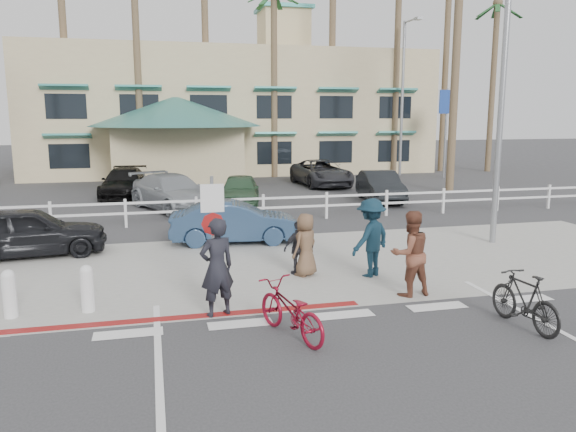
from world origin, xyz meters
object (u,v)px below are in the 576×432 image
object	(u,v)px
bike_black	(525,300)
sign_post	(213,232)
car_red_compact	(28,232)
car_white_sedan	(235,222)
bike_red	(290,311)

from	to	relation	value
bike_black	sign_post	bearing A→B (deg)	-34.50
bike_black	car_red_compact	distance (m)	12.51
car_white_sedan	car_red_compact	world-z (taller)	car_red_compact
bike_black	car_white_sedan	size ratio (longest dim) A/B	0.45
sign_post	car_red_compact	distance (m)	6.64
car_red_compact	sign_post	bearing A→B (deg)	-144.07
sign_post	car_white_sedan	xyz separation A→B (m)	(1.20, 5.12, -0.81)
bike_red	car_white_sedan	world-z (taller)	car_white_sedan
sign_post	bike_red	bearing A→B (deg)	-66.32
bike_red	bike_black	xyz separation A→B (m)	(4.23, -0.56, 0.03)
car_white_sedan	car_red_compact	bearing A→B (deg)	99.44
bike_red	car_red_compact	size ratio (longest dim) A/B	0.46
bike_red	car_red_compact	world-z (taller)	car_red_compact
car_white_sedan	car_red_compact	size ratio (longest dim) A/B	0.95
bike_black	car_white_sedan	bearing A→B (deg)	-68.39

